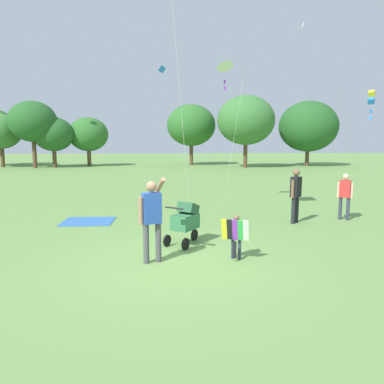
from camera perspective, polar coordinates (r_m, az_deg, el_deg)
The scene contains 11 objects.
ground_plane at distance 7.69m, azimuth -2.83°, elevation -10.83°, with size 120.00×120.00×0.00m, color #668E47.
treeline_distant at distance 34.51m, azimuth -4.69°, elevation 10.10°, with size 34.73×8.14×6.35m.
child_with_butterfly_kite at distance 7.75m, azimuth 6.84°, elevation -6.30°, with size 0.58×0.43×0.94m.
person_adult_flyer at distance 7.45m, azimuth -6.25°, elevation -3.41°, with size 0.55×0.62×1.75m.
stroller at distance 8.80m, azimuth -1.00°, elevation -4.27°, with size 0.90×1.05×1.03m.
kite_orange_delta at distance 14.79m, azimuth 25.98°, elevation 12.82°, with size 2.60×2.87×4.23m.
kite_green_novelty at distance 14.09m, azimuth 5.16°, elevation 18.61°, with size 0.84×2.00×5.30m.
distant_kites_cluster at distance 30.47m, azimuth -7.83°, elevation 27.03°, with size 25.19×3.92×9.38m.
person_red_shirt at distance 11.40m, azimuth 15.78°, elevation 0.08°, with size 0.40×0.40×1.63m.
person_sitting_far at distance 12.38m, azimuth 22.62°, elevation -0.10°, with size 0.40×0.33×1.45m.
picnic_blanket at distance 11.75m, azimuth -15.80°, elevation -4.40°, with size 1.52×1.27×0.02m, color #3366B2.
Camera 1 is at (-0.07, -7.27, 2.50)m, focal length 34.41 mm.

